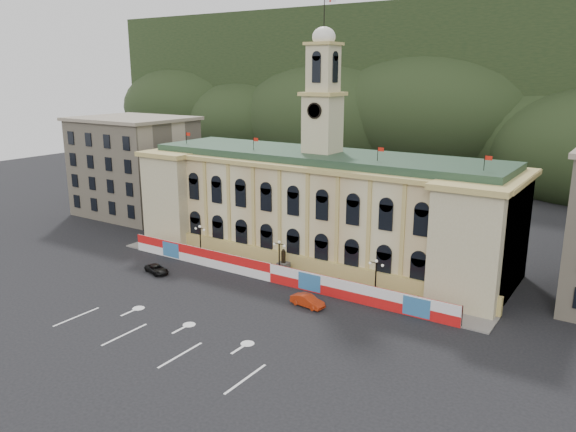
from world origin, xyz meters
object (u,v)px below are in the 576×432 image
Objects in this scene: statue at (283,267)px; lamp_center at (279,256)px; black_suv at (157,269)px; red_sedan at (308,301)px.

lamp_center reaches higher than statue.
lamp_center is 1.15× the size of black_suv.
statue is 0.84× the size of red_sedan.
red_sedan reaches higher than black_suv.
red_sedan is at bearing -41.13° from statue.
black_suv is at bearing -152.01° from lamp_center.
statue reaches higher than black_suv.
statue reaches higher than red_sedan.
black_suv is at bearing 101.55° from red_sedan.
statue is at bearing 90.00° from lamp_center.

